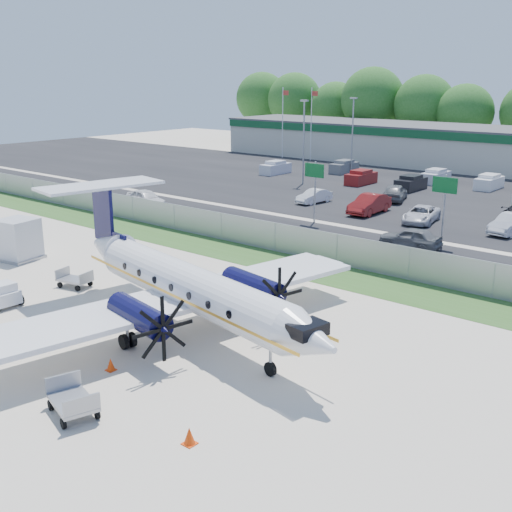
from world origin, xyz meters
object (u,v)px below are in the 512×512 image
Objects in this scene: baggage_cart_near at (75,279)px; baggage_cart_far at (73,401)px; aircraft at (187,285)px; service_container at (18,241)px.

baggage_cart_near is 0.85× the size of baggage_cart_far.
baggage_cart_near is 14.78m from baggage_cart_far.
baggage_cart_near is at bearing 177.07° from aircraft.
baggage_cart_near is at bearing -7.97° from service_container.
baggage_cart_near is (-9.69, 0.50, -1.84)m from aircraft.
service_container is at bearing 172.03° from baggage_cart_near.
aircraft is at bearing -5.17° from service_container.
aircraft reaches higher than baggage_cart_far.
baggage_cart_far is at bearing -25.84° from service_container.
service_container reaches higher than baggage_cart_far.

